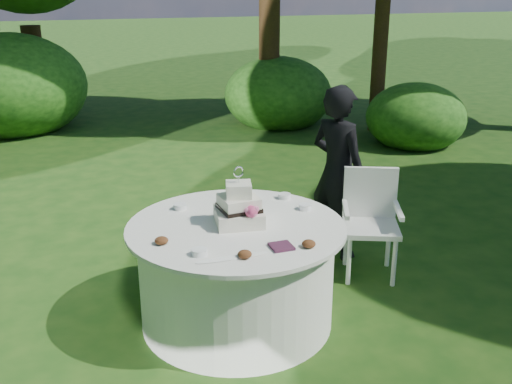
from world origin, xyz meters
TOP-DOWN VIEW (x-y plane):
  - ground at (0.00, 0.00)m, footprint 80.00×80.00m
  - napkins at (0.16, -0.46)m, footprint 0.14×0.14m
  - feather_plume at (-0.19, -0.51)m, footprint 0.48×0.07m
  - guest at (1.23, 0.83)m, footprint 0.57×0.67m
  - table at (0.00, 0.00)m, footprint 1.56×1.56m
  - cake at (0.03, 0.02)m, footprint 0.37×0.37m
  - chair at (1.33, 0.40)m, footprint 0.60×0.60m
  - votives at (0.11, 0.14)m, footprint 1.06×0.93m
  - petal_cups at (-0.12, -0.40)m, footprint 0.98×0.47m

SIDE VIEW (x-z plane):
  - ground at x=0.00m, z-range 0.00..0.00m
  - table at x=0.00m, z-range 0.00..0.77m
  - chair at x=1.33m, z-range 0.07..0.98m
  - feather_plume at x=-0.19m, z-range 0.77..0.78m
  - napkins at x=0.16m, z-range 0.77..0.79m
  - guest at x=1.23m, z-range 0.00..1.57m
  - votives at x=0.11m, z-range 0.77..0.81m
  - petal_cups at x=-0.12m, z-range 0.77..0.82m
  - cake at x=0.03m, z-range 0.67..1.10m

